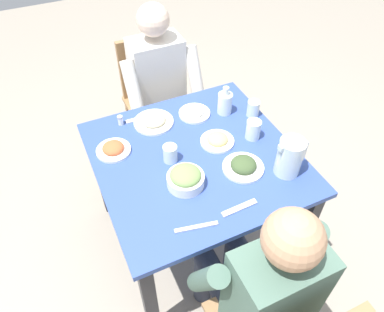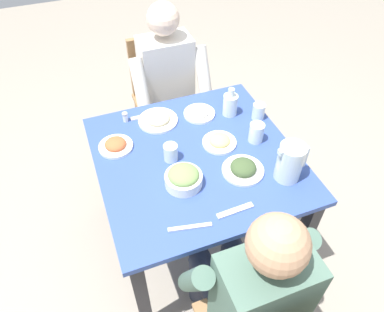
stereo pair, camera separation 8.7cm
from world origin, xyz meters
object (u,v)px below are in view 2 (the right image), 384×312
Objects in this scene: water_pitcher at (290,162)px; water_glass_by_pitcher at (256,133)px; salad_bowl at (184,178)px; plate_yoghurt at (199,112)px; diner_near at (247,284)px; dining_table at (196,170)px; water_glass_near_right at (259,111)px; plate_beans at (158,119)px; salt_shaker at (125,117)px; chair_far at (163,92)px; plate_rice_curry at (116,145)px; plate_dolmas at (243,168)px; diner_far at (171,91)px; plate_fries at (219,141)px; oil_carafe at (230,105)px; water_glass_far_left at (171,152)px.

water_pitcher is 0.28m from water_glass_by_pitcher.
salad_bowl is 0.51m from plate_yoghurt.
diner_near reaches higher than water_pitcher.
water_glass_near_right reaches higher than dining_table.
salt_shaker is at bearing 158.04° from plate_beans.
chair_far is 5.06× the size of plate_rice_curry.
salad_bowl reaches higher than plate_dolmas.
diner_far is at bearing 97.59° from plate_yoghurt.
water_glass_by_pitcher is at bearing -16.36° from plate_rice_curry.
water_glass_by_pitcher is at bearing 94.33° from water_pitcher.
chair_far is 0.25m from diner_far.
plate_fries is 1.06× the size of oil_carafe.
diner_near is 11.33× the size of water_glass_by_pitcher.
plate_beans is at bearing 162.66° from water_glass_near_right.
water_pitcher is 0.44m from water_glass_near_right.
plate_fries reaches higher than plate_beans.
diner_far is 0.38m from plate_yoghurt.
water_glass_far_left is (-0.12, 0.02, 0.15)m from dining_table.
plate_rice_curry is 1.67× the size of water_glass_by_pitcher.
water_glass_far_left is at bearing -166.42° from water_glass_near_right.
plate_fries is 0.37m from plate_beans.
water_glass_far_left is (-0.26, -0.27, 0.03)m from plate_yoghurt.
plate_beans is 1.30× the size of oil_carafe.
plate_dolmas is (0.09, -1.04, 0.24)m from chair_far.
diner_near reaches higher than plate_beans.
water_pitcher reaches higher than dining_table.
plate_yoghurt is (0.05, -0.36, 0.09)m from diner_far.
plate_rice_curry is (-0.49, -0.10, 0.00)m from plate_yoghurt.
salad_bowl is 0.80× the size of plate_beans.
chair_far is at bearing 78.62° from salad_bowl.
plate_dolmas reaches higher than plate_beans.
diner_far is (0.08, 0.66, 0.04)m from dining_table.
diner_near is at bearing -104.79° from plate_fries.
plate_dolmas is 1.21× the size of oil_carafe.
salad_bowl is 0.57m from oil_carafe.
oil_carafe reaches higher than plate_rice_curry.
plate_yoghurt is (0.25, 0.44, -0.03)m from salad_bowl.
salt_shaker is at bearing 105.21° from salad_bowl.
diner_near is 0.54m from plate_dolmas.
water_pitcher is (0.26, -0.93, 0.17)m from diner_far.
diner_near is 0.95m from water_glass_near_right.
oil_carafe is at bearing -17.44° from plate_yoghurt.
plate_rice_curry is (-0.26, -0.12, 0.00)m from plate_beans.
diner_near reaches higher than plate_yoghurt.
diner_near is 6.72× the size of plate_fries.
chair_far is 0.75× the size of diner_far.
chair_far reaches higher than plate_yoghurt.
plate_beans is (-0.45, 0.59, -0.08)m from water_pitcher.
salt_shaker is at bearing 124.29° from dining_table.
water_glass_near_right is 0.16m from oil_carafe.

